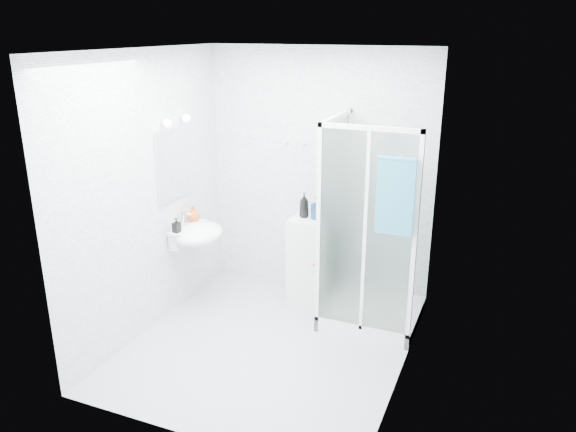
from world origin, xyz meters
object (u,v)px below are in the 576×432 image
at_px(shampoo_bottle_a, 304,205).
at_px(shampoo_bottle_b, 318,208).
at_px(soap_dispenser_orange, 193,213).
at_px(hand_towel, 395,194).
at_px(soap_dispenser_black, 176,225).
at_px(storage_cabinet, 309,260).
at_px(shower_enclosure, 364,280).
at_px(wall_basin, 197,234).

xyz_separation_m(shampoo_bottle_a, shampoo_bottle_b, (0.15, -0.00, -0.01)).
distance_m(shampoo_bottle_b, soap_dispenser_orange, 1.28).
height_order(hand_towel, shampoo_bottle_b, hand_towel).
height_order(shampoo_bottle_a, soap_dispenser_orange, shampoo_bottle_a).
xyz_separation_m(soap_dispenser_orange, soap_dispenser_black, (0.02, -0.35, -0.01)).
distance_m(soap_dispenser_orange, soap_dispenser_black, 0.35).
height_order(shampoo_bottle_b, soap_dispenser_black, shampoo_bottle_b).
bearing_deg(hand_towel, soap_dispenser_orange, 173.45).
height_order(storage_cabinet, soap_dispenser_black, soap_dispenser_black).
relative_size(shower_enclosure, hand_towel, 2.98).
xyz_separation_m(wall_basin, shampoo_bottle_b, (1.09, 0.58, 0.24)).
bearing_deg(shower_enclosure, soap_dispenser_orange, -174.91).
bearing_deg(hand_towel, wall_basin, 177.55).
bearing_deg(shampoo_bottle_a, soap_dispenser_orange, -158.05).
relative_size(shower_enclosure, shampoo_bottle_a, 7.73).
xyz_separation_m(shower_enclosure, shampoo_bottle_b, (-0.57, 0.26, 0.58)).
height_order(storage_cabinet, hand_towel, hand_towel).
distance_m(wall_basin, shampoo_bottle_b, 1.25).
bearing_deg(shampoo_bottle_b, soap_dispenser_black, -147.14).
bearing_deg(storage_cabinet, soap_dispenser_orange, -157.92).
bearing_deg(hand_towel, soap_dispenser_black, -177.17).
bearing_deg(soap_dispenser_black, shower_enclosure, 16.01).
bearing_deg(wall_basin, storage_cabinet, 29.31).
relative_size(shower_enclosure, soap_dispenser_black, 13.74).
bearing_deg(hand_towel, shampoo_bottle_b, 143.66).
bearing_deg(soap_dispenser_orange, shampoo_bottle_b, 19.22).
distance_m(wall_basin, soap_dispenser_orange, 0.25).
bearing_deg(soap_dispenser_black, storage_cabinet, 34.20).
height_order(storage_cabinet, soap_dispenser_orange, soap_dispenser_orange).
relative_size(shower_enclosure, shampoo_bottle_b, 8.29).
distance_m(shampoo_bottle_a, soap_dispenser_black, 1.29).
height_order(wall_basin, shampoo_bottle_b, shampoo_bottle_b).
bearing_deg(storage_cabinet, shampoo_bottle_b, 14.11).
xyz_separation_m(shampoo_bottle_a, soap_dispenser_orange, (-1.05, -0.43, -0.09)).
bearing_deg(wall_basin, soap_dispenser_orange, 128.19).
distance_m(storage_cabinet, shampoo_bottle_a, 0.59).
bearing_deg(shower_enclosure, shampoo_bottle_a, 159.78).
height_order(shower_enclosure, shampoo_bottle_b, shower_enclosure).
bearing_deg(storage_cabinet, shampoo_bottle_a, 165.47).
xyz_separation_m(shower_enclosure, shampoo_bottle_a, (-0.72, 0.27, 0.59)).
distance_m(shower_enclosure, wall_basin, 1.72).
height_order(wall_basin, soap_dispenser_orange, soap_dispenser_orange).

